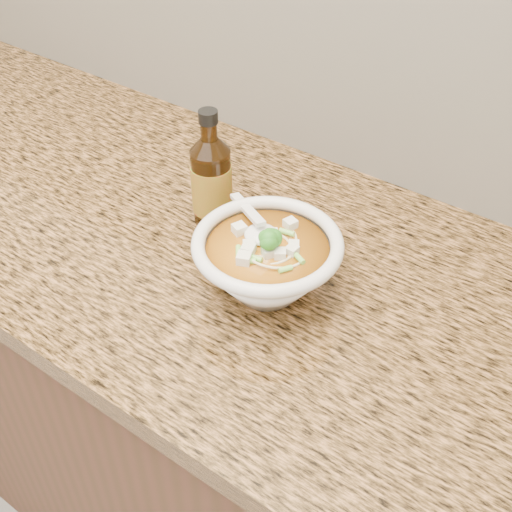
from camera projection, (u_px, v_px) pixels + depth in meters
The scene contains 4 objects.
cabinet at pixel (202, 393), 1.39m from camera, with size 4.00×0.65×0.86m, color #362010.
counter_slab at pixel (188, 231), 1.10m from camera, with size 4.00×0.68×0.04m, color #A0693A.
soup_bowl at pixel (267, 264), 0.93m from camera, with size 0.23×0.22×0.12m.
hot_sauce_bottle at pixel (212, 182), 1.04m from camera, with size 0.09×0.09×0.20m.
Camera 1 is at (0.60, 1.04, 1.56)m, focal length 45.00 mm.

